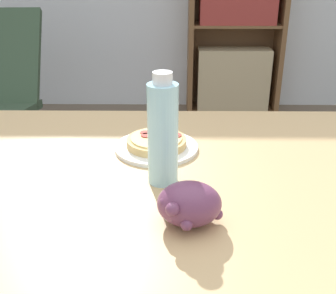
{
  "coord_description": "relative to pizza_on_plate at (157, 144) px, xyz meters",
  "views": [
    {
      "loc": [
        -0.1,
        -0.85,
        1.19
      ],
      "look_at": [
        -0.11,
        0.03,
        0.79
      ],
      "focal_mm": 45.0,
      "sensor_mm": 36.0,
      "label": 1
    }
  ],
  "objects": [
    {
      "name": "dining_table",
      "position": [
        0.12,
        -0.14,
        -0.1
      ],
      "size": [
        1.37,
        0.87,
        0.73
      ],
      "color": "tan",
      "rests_on": "ground_plane"
    },
    {
      "name": "pizza_on_plate",
      "position": [
        0.0,
        0.0,
        0.0
      ],
      "size": [
        0.22,
        0.22,
        0.04
      ],
      "color": "white",
      "rests_on": "dining_table"
    },
    {
      "name": "grape_bunch",
      "position": [
        0.07,
        -0.33,
        0.03
      ],
      "size": [
        0.12,
        0.1,
        0.09
      ],
      "color": "#6B3856",
      "rests_on": "dining_table"
    },
    {
      "name": "drink_bottle",
      "position": [
        0.02,
        -0.17,
        0.1
      ],
      "size": [
        0.07,
        0.07,
        0.25
      ],
      "color": "#A3DBEA",
      "rests_on": "dining_table"
    },
    {
      "name": "bookshelf",
      "position": [
        0.53,
        2.31,
        -0.1
      ],
      "size": [
        0.73,
        0.28,
        1.38
      ],
      "color": "brown",
      "rests_on": "ground_plane"
    }
  ]
}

